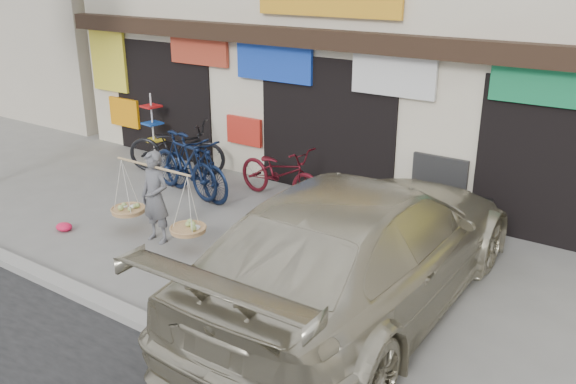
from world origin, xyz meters
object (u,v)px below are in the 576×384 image
Objects in this scene: street_vendor at (156,201)px; bike_0 at (177,147)px; bike_1 at (195,167)px; bike_2 at (280,173)px; bike_3 at (185,164)px; display_rack at (153,134)px; suv at (361,246)px.

street_vendor is 3.59m from bike_0.
bike_1 reaches higher than bike_0.
bike_3 is (-1.76, -0.82, 0.07)m from bike_2.
display_rack is (-2.15, 1.20, 0.02)m from bike_3.
bike_1 is (-0.91, 1.90, -0.09)m from street_vendor.
bike_1 is at bearing -145.62° from bike_0.
bike_3 is at bearing -151.69° from bike_0.
bike_0 is 1.11m from display_rack.
bike_3 is (-1.19, 1.90, -0.09)m from street_vendor.
bike_1 is 0.33× the size of suv.
street_vendor is 1.23× the size of display_rack.
suv is (6.04, -2.72, 0.32)m from bike_0.
bike_3 is (1.08, -0.87, 0.04)m from bike_0.
bike_0 reaches higher than bike_2.
suv reaches higher than bike_2.
display_rack is (-1.06, 0.33, 0.06)m from bike_0.
suv is 7.73m from display_rack.
display_rack is (-3.33, 3.10, -0.06)m from street_vendor.
suv is (4.95, -1.85, 0.28)m from bike_3.
bike_3 is at bearing -21.40° from suv.
bike_3 is at bearing -29.20° from display_rack.
street_vendor reaches higher than bike_2.
suv is at bearing -122.11° from bike_2.
bike_0 is 0.35× the size of suv.
street_vendor is 2.79m from bike_2.
street_vendor is 0.95× the size of bike_3.
bike_1 is at bearing -79.08° from bike_3.
bike_0 is 1.07× the size of bike_1.
suv is (3.77, 0.05, 0.19)m from street_vendor.
street_vendor is 0.94× the size of bike_2.
bike_3 is at bearing 122.12° from street_vendor.
bike_3 reaches higher than bike_0.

